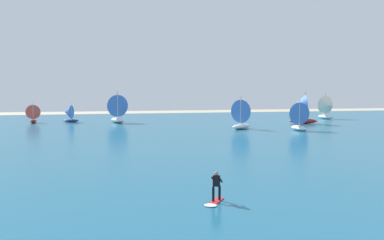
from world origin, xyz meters
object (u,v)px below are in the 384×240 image
at_px(sailboat_heeled_over, 300,109).
at_px(sailboat_near_shore, 33,113).
at_px(sailboat_center_horizon, 244,114).
at_px(sailboat_far_right, 328,107).
at_px(kitesurfer, 215,191).
at_px(sailboat_trailing, 116,108).
at_px(sailboat_anchored_offshore, 297,116).
at_px(sailboat_mid_right, 69,114).

distance_m(sailboat_heeled_over, sailboat_near_shore, 47.78).
distance_m(sailboat_near_shore, sailboat_center_horizon, 38.37).
bearing_deg(sailboat_heeled_over, sailboat_center_horizon, -152.94).
bearing_deg(sailboat_heeled_over, sailboat_far_right, 40.18).
xyz_separation_m(kitesurfer, sailboat_center_horizon, (14.69, 38.33, 1.70)).
bearing_deg(sailboat_far_right, sailboat_center_horizon, -146.45).
bearing_deg(sailboat_center_horizon, sailboat_far_right, 33.55).
xyz_separation_m(kitesurfer, sailboat_far_right, (37.80, 53.66, 1.79)).
bearing_deg(kitesurfer, sailboat_trailing, 94.58).
height_order(sailboat_anchored_offshore, sailboat_far_right, sailboat_far_right).
relative_size(kitesurfer, sailboat_heeled_over, 0.34).
relative_size(sailboat_trailing, sailboat_near_shore, 1.56).
height_order(kitesurfer, sailboat_far_right, sailboat_far_right).
bearing_deg(sailboat_near_shore, sailboat_anchored_offshore, -28.09).
distance_m(sailboat_near_shore, sailboat_far_right, 56.92).
xyz_separation_m(sailboat_heeled_over, sailboat_mid_right, (-40.11, 11.50, -1.00)).
xyz_separation_m(sailboat_near_shore, sailboat_mid_right, (6.17, -0.37, -0.08)).
bearing_deg(kitesurfer, sailboat_mid_right, 102.89).
relative_size(kitesurfer, sailboat_center_horizon, 0.38).
distance_m(sailboat_trailing, sailboat_near_shore, 14.89).
distance_m(sailboat_anchored_offshore, sailboat_center_horizon, 7.97).
relative_size(sailboat_near_shore, sailboat_far_right, 0.70).
distance_m(kitesurfer, sailboat_mid_right, 57.70).
relative_size(kitesurfer, sailboat_far_right, 0.37).
height_order(kitesurfer, sailboat_near_shore, sailboat_near_shore).
bearing_deg(sailboat_far_right, kitesurfer, -125.16).
bearing_deg(sailboat_trailing, sailboat_anchored_offshore, -36.75).
bearing_deg(sailboat_mid_right, sailboat_heeled_over, -16.00).
bearing_deg(sailboat_trailing, kitesurfer, -85.42).
bearing_deg(sailboat_mid_right, sailboat_far_right, -2.92).
distance_m(kitesurfer, sailboat_far_right, 65.66).
height_order(sailboat_anchored_offshore, sailboat_mid_right, sailboat_anchored_offshore).
bearing_deg(sailboat_mid_right, sailboat_anchored_offshore, -31.72).
xyz_separation_m(sailboat_heeled_over, sailboat_anchored_offshore, (-5.41, -9.95, -0.46)).
bearing_deg(kitesurfer, sailboat_heeled_over, 58.67).
relative_size(kitesurfer, sailboat_trailing, 0.34).
distance_m(sailboat_near_shore, sailboat_mid_right, 6.18).
xyz_separation_m(sailboat_anchored_offshore, sailboat_near_shore, (-40.87, 21.81, -0.46)).
bearing_deg(sailboat_far_right, sailboat_heeled_over, -139.82).
relative_size(sailboat_heeled_over, sailboat_mid_right, 1.63).
bearing_deg(sailboat_near_shore, sailboat_far_right, -2.97).
height_order(kitesurfer, sailboat_mid_right, sailboat_mid_right).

